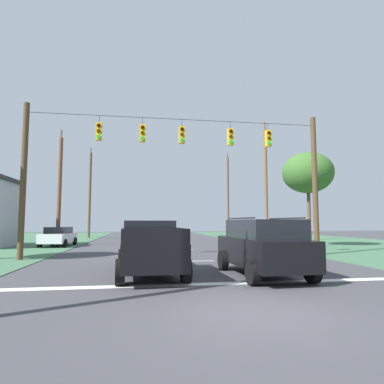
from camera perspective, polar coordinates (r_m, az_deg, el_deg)
ground_plane at (r=7.47m, az=10.60°, el=-19.79°), size 120.00×120.00×0.00m
shoulder_grass_right at (r=28.05m, az=30.14°, el=-8.34°), size 16.00×80.00×0.03m
stop_bar_stripe at (r=10.63m, az=4.34°, el=-15.43°), size 13.56×0.45×0.01m
lane_dash_0 at (r=16.46m, az=-0.54°, el=-11.79°), size 2.50×0.15×0.01m
lane_dash_1 at (r=23.12m, az=-3.00°, el=-9.88°), size 2.50×0.15×0.01m
lane_dash_2 at (r=28.92m, az=-4.20°, el=-8.93°), size 2.50×0.15×0.01m
lane_dash_3 at (r=38.38m, az=-5.37°, el=-8.00°), size 2.50×0.15×0.01m
overhead_signal_span at (r=18.21m, az=-1.98°, el=3.41°), size 16.27×0.31×8.08m
pickup_truck at (r=12.33m, az=-7.31°, el=-9.46°), size 2.46×5.48×1.95m
suv_black at (r=12.17m, az=12.01°, el=-9.01°), size 2.33×4.85×2.05m
distant_car_crossing_white at (r=28.14m, az=-21.96°, el=-7.07°), size 2.24×4.41×1.52m
utility_pole_mid_right at (r=32.28m, az=12.59°, el=1.69°), size 0.29×1.79×11.50m
utility_pole_far_right at (r=44.31m, az=6.19°, el=-0.59°), size 0.30×1.53×11.09m
utility_pole_mid_left at (r=29.42m, az=-21.82°, el=0.42°), size 0.33×1.81×9.58m
utility_pole_far_left at (r=42.00m, az=-17.17°, el=-0.16°), size 0.32×1.66×10.97m
tree_roadside_far_right at (r=27.57m, az=19.28°, el=3.10°), size 3.93×3.93×7.36m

